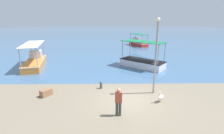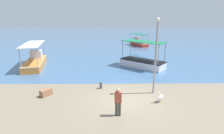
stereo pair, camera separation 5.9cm
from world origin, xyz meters
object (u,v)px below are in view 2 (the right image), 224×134
(fishing_boat_outer, at_px, (138,43))
(fishing_boat_near_right, at_px, (142,62))
(mooring_bollard, at_px, (101,85))
(fisherman_standing, at_px, (118,101))
(pelican, at_px, (160,97))
(cargo_crate, at_px, (46,93))
(fishing_boat_near_left, at_px, (35,61))
(lamp_post, at_px, (156,52))

(fishing_boat_outer, bearing_deg, fishing_boat_near_right, -97.41)
(fishing_boat_near_right, xyz_separation_m, mooring_bollard, (-4.42, -6.20, -0.27))
(fisherman_standing, bearing_deg, fishing_boat_outer, 78.51)
(pelican, distance_m, cargo_crate, 8.07)
(mooring_bollard, bearing_deg, fishing_boat_near_left, 139.80)
(fisherman_standing, bearing_deg, cargo_crate, 151.99)
(fishing_boat_near_right, height_order, lamp_post, lamp_post)
(fishing_boat_near_left, bearing_deg, fishing_boat_near_right, -2.40)
(lamp_post, xyz_separation_m, mooring_bollard, (-3.97, 0.90, -2.78))
(pelican, xyz_separation_m, fisherman_standing, (-2.90, -1.62, 0.53))
(lamp_post, relative_size, mooring_bollard, 9.33)
(fishing_boat_outer, bearing_deg, pelican, -95.62)
(fishing_boat_outer, relative_size, cargo_crate, 6.47)
(fishing_boat_near_right, bearing_deg, pelican, -92.26)
(fishing_boat_near_left, bearing_deg, cargo_crate, -63.28)
(pelican, bearing_deg, cargo_crate, 172.24)
(cargo_crate, bearing_deg, pelican, -7.76)
(pelican, height_order, fisherman_standing, fisherman_standing)
(pelican, bearing_deg, fishing_boat_near_right, 87.74)
(cargo_crate, bearing_deg, mooring_bollard, 18.16)
(fishing_boat_near_right, xyz_separation_m, cargo_crate, (-8.34, -7.48, -0.34))
(fishing_boat_near_left, bearing_deg, fishing_boat_outer, 46.83)
(fisherman_standing, xyz_separation_m, cargo_crate, (-5.10, 2.71, -0.66))
(fishing_boat_outer, xyz_separation_m, lamp_post, (-2.51, -23.00, 2.54))
(fishing_boat_near_left, height_order, fisherman_standing, fishing_boat_near_left)
(pelican, bearing_deg, fishing_boat_outer, 84.38)
(fishing_boat_outer, xyz_separation_m, fishing_boat_near_left, (-14.43, -15.39, 0.08))
(fishing_boat_outer, relative_size, fishing_boat_near_left, 0.83)
(fishing_boat_near_left, height_order, fishing_boat_near_right, fishing_boat_near_right)
(fishing_boat_near_right, bearing_deg, fishing_boat_outer, 82.59)
(fishing_boat_near_right, distance_m, cargo_crate, 11.21)
(fishing_boat_near_left, bearing_deg, fisherman_standing, -49.57)
(cargo_crate, bearing_deg, fishing_boat_near_right, 41.90)
(lamp_post, height_order, fisherman_standing, lamp_post)
(fishing_boat_near_left, relative_size, fishing_boat_near_right, 1.25)
(fishing_boat_near_right, relative_size, fisherman_standing, 2.99)
(fishing_boat_near_right, xyz_separation_m, fisherman_standing, (-3.24, -10.19, 0.32))
(fishing_boat_near_left, relative_size, mooring_bollard, 10.77)
(fishing_boat_near_left, bearing_deg, mooring_bollard, -40.20)
(fishing_boat_near_right, distance_m, lamp_post, 7.54)
(fishing_boat_near_left, xyz_separation_m, fisherman_standing, (9.13, -10.71, 0.28))
(fishing_boat_near_right, relative_size, pelican, 6.31)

